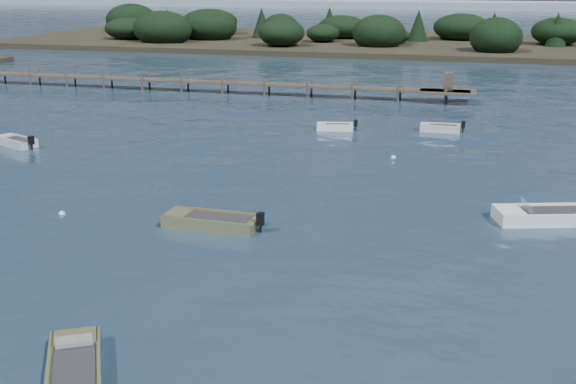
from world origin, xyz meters
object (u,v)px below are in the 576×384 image
(tender_far_white, at_px, (335,128))
(dinghy_near_olive, at_px, (75,372))
(dinghy_mid_grey, at_px, (211,224))
(tender_far_grey_b, at_px, (440,129))
(dinghy_mid_white_b, at_px, (547,218))
(tender_far_grey, at_px, (17,143))
(jetty, at_px, (185,81))

(tender_far_white, bearing_deg, dinghy_near_olive, -90.76)
(dinghy_mid_grey, bearing_deg, tender_far_grey_b, 69.84)
(tender_far_white, height_order, dinghy_mid_white_b, dinghy_mid_white_b)
(tender_far_grey_b, xyz_separation_m, dinghy_mid_grey, (-8.92, -24.30, 0.01))
(tender_far_grey, relative_size, jetty, 0.06)
(dinghy_mid_white_b, bearing_deg, tender_far_white, 127.94)
(dinghy_mid_white_b, bearing_deg, dinghy_mid_grey, -162.05)
(dinghy_mid_grey, bearing_deg, jetty, 114.57)
(dinghy_near_olive, height_order, tender_far_white, dinghy_near_olive)
(dinghy_near_olive, relative_size, tender_far_grey_b, 1.33)
(tender_far_grey, height_order, tender_far_white, tender_far_grey)
(dinghy_near_olive, distance_m, dinghy_mid_white_b, 23.14)
(jetty, bearing_deg, dinghy_near_olive, -70.58)
(dinghy_near_olive, height_order, jetty, jetty)
(dinghy_near_olive, xyz_separation_m, tender_far_grey_b, (8.15, 37.50, 0.02))
(jetty, bearing_deg, dinghy_mid_white_b, -45.10)
(tender_far_grey_b, bearing_deg, jetty, 153.57)
(dinghy_near_olive, height_order, dinghy_mid_grey, dinghy_mid_grey)
(tender_far_grey_b, distance_m, jetty, 28.95)
(tender_far_grey, distance_m, tender_far_grey_b, 30.31)
(tender_far_grey_b, bearing_deg, dinghy_mid_white_b, -72.16)
(dinghy_near_olive, xyz_separation_m, dinghy_mid_grey, (-0.77, 13.20, 0.02))
(tender_far_white, bearing_deg, dinghy_mid_white_b, -52.06)
(tender_far_grey, distance_m, jetty, 25.20)
(dinghy_mid_white_b, relative_size, tender_far_grey_b, 1.66)
(tender_far_grey, bearing_deg, dinghy_near_olive, -52.23)
(dinghy_mid_grey, bearing_deg, tender_far_white, 86.86)
(tender_far_grey, relative_size, tender_far_grey_b, 1.11)
(tender_far_grey, height_order, dinghy_mid_white_b, dinghy_mid_white_b)
(dinghy_mid_grey, bearing_deg, tender_far_grey, 147.33)
(dinghy_mid_white_b, xyz_separation_m, dinghy_mid_grey, (-15.16, -4.91, -0.01))
(dinghy_mid_grey, relative_size, jetty, 0.07)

